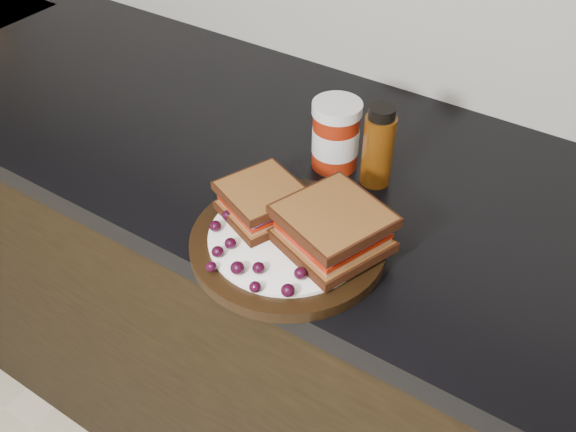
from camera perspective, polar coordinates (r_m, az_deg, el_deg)
name	(u,v)px	position (r m, az deg, el deg)	size (l,w,h in m)	color
base_cabinets	(282,324)	(1.43, -0.58, -9.55)	(3.96, 0.58, 0.86)	black
countertop	(280,158)	(1.12, -0.73, 5.22)	(3.98, 0.60, 0.04)	black
plate	(288,243)	(0.91, 0.00, -2.42)	(0.28, 0.28, 0.02)	black
sandwich_left	(262,201)	(0.92, -2.31, 1.33)	(0.11, 0.11, 0.05)	brown
sandwich_right	(333,228)	(0.87, 4.01, -1.12)	(0.13, 0.13, 0.06)	brown
grape_0	(215,226)	(0.91, -6.48, -0.90)	(0.02, 0.02, 0.02)	black
grape_1	(230,243)	(0.88, -5.14, -2.44)	(0.02, 0.02, 0.02)	black
grape_2	(218,252)	(0.87, -6.28, -3.17)	(0.02, 0.02, 0.02)	black
grape_3	(211,267)	(0.85, -6.85, -4.50)	(0.01, 0.01, 0.01)	black
grape_4	(237,268)	(0.85, -4.52, -4.62)	(0.02, 0.02, 0.02)	black
grape_5	(258,268)	(0.85, -2.64, -4.63)	(0.02, 0.02, 0.02)	black
grape_6	(255,287)	(0.82, -2.94, -6.32)	(0.02, 0.02, 0.01)	black
grape_7	(288,290)	(0.82, -0.01, -6.63)	(0.02, 0.02, 0.02)	black
grape_8	(300,273)	(0.84, 1.10, -5.12)	(0.02, 0.02, 0.02)	black
grape_9	(310,264)	(0.85, 1.94, -4.29)	(0.02, 0.02, 0.02)	black
grape_10	(334,259)	(0.86, 4.07, -3.83)	(0.02, 0.02, 0.02)	black
grape_11	(336,256)	(0.86, 4.28, -3.54)	(0.02, 0.02, 0.02)	black
grape_12	(349,250)	(0.87, 5.43, -3.06)	(0.02, 0.02, 0.02)	black
grape_13	(347,235)	(0.90, 5.24, -1.68)	(0.02, 0.02, 0.02)	black
grape_14	(290,201)	(0.95, 0.18, 1.30)	(0.02, 0.02, 0.02)	black
grape_15	(280,207)	(0.94, -0.70, 0.85)	(0.02, 0.02, 0.02)	black
grape_16	(248,204)	(0.95, -3.54, 1.08)	(0.02, 0.02, 0.01)	black
grape_17	(241,210)	(0.93, -4.22, 0.49)	(0.02, 0.02, 0.02)	black
grape_18	(228,215)	(0.93, -5.38, 0.06)	(0.02, 0.02, 0.02)	black
grape_19	(282,197)	(0.95, -0.56, 1.66)	(0.02, 0.02, 0.02)	black
grape_20	(266,212)	(0.93, -1.96, 0.35)	(0.02, 0.02, 0.02)	black
grape_21	(254,216)	(0.92, -3.00, -0.01)	(0.02, 0.02, 0.02)	black
condiment_jar	(336,135)	(1.04, 4.26, 7.18)	(0.08, 0.08, 0.12)	maroon
oil_bottle	(378,146)	(1.01, 8.04, 6.22)	(0.05, 0.05, 0.14)	#522808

